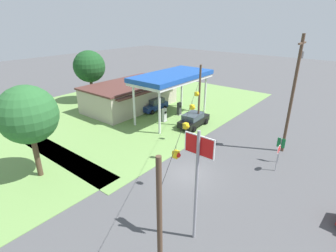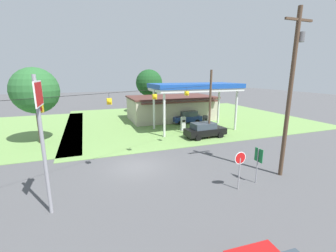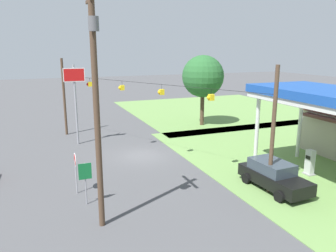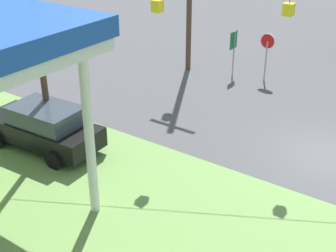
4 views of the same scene
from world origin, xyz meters
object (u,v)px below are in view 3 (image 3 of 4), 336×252
object	(u,v)px
utility_pole_main	(96,99)
stop_sign_overhead	(75,89)
tree_west_verge	(203,77)
car_at_pumps_front	(273,175)
stop_sign_roadside	(75,164)
fuel_pump_near	(310,163)
route_sign	(85,175)

from	to	relation	value
utility_pole_main	stop_sign_overhead	bearing A→B (deg)	177.40
stop_sign_overhead	tree_west_verge	world-z (taller)	tree_west_verge
car_at_pumps_front	stop_sign_overhead	distance (m)	18.07
stop_sign_roadside	utility_pole_main	size ratio (longest dim) A/B	0.22
utility_pole_main	fuel_pump_near	bearing A→B (deg)	95.28
fuel_pump_near	stop_sign_roadside	bearing A→B (deg)	-100.94
fuel_pump_near	route_sign	size ratio (longest dim) A/B	0.74
stop_sign_roadside	route_sign	xyz separation A→B (m)	(1.70, 0.32, -0.10)
utility_pole_main	tree_west_verge	world-z (taller)	utility_pole_main
car_at_pumps_front	route_sign	xyz separation A→B (m)	(-2.18, -10.90, 0.81)
car_at_pumps_front	route_sign	world-z (taller)	route_sign
stop_sign_overhead	tree_west_verge	xyz separation A→B (m)	(-2.58, 13.96, 0.51)
fuel_pump_near	stop_sign_overhead	size ratio (longest dim) A/B	0.25
utility_pole_main	route_sign	bearing A→B (deg)	-171.62
fuel_pump_near	car_at_pumps_front	xyz separation A→B (m)	(0.97, -3.85, 0.05)
car_at_pumps_front	stop_sign_overhead	size ratio (longest dim) A/B	0.68
route_sign	tree_west_verge	size ratio (longest dim) A/B	0.31
car_at_pumps_front	utility_pole_main	size ratio (longest dim) A/B	0.43
utility_pole_main	stop_sign_roadside	bearing A→B (deg)	-170.68
stop_sign_roadside	route_sign	world-z (taller)	stop_sign_roadside
car_at_pumps_front	stop_sign_overhead	bearing A→B (deg)	-149.03
stop_sign_overhead	tree_west_verge	size ratio (longest dim) A/B	0.91
fuel_pump_near	route_sign	distance (m)	14.82
route_sign	tree_west_verge	xyz separation A→B (m)	(-14.99, 15.01, 3.76)
fuel_pump_near	tree_west_verge	world-z (taller)	tree_west_verge
stop_sign_roadside	fuel_pump_near	bearing A→B (deg)	-100.94
route_sign	stop_sign_roadside	bearing A→B (deg)	-169.29
stop_sign_overhead	route_sign	world-z (taller)	stop_sign_overhead
route_sign	car_at_pumps_front	bearing A→B (deg)	78.67
fuel_pump_near	stop_sign_overhead	bearing A→B (deg)	-134.87
car_at_pumps_front	utility_pole_main	world-z (taller)	utility_pole_main
utility_pole_main	tree_west_verge	xyz separation A→B (m)	(-17.53, 14.63, -0.76)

